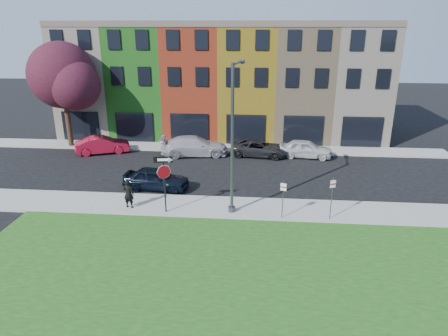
# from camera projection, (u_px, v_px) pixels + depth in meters

# --- Properties ---
(ground) EXTENTS (120.00, 120.00, 0.00)m
(ground) POSITION_uv_depth(u_px,v_px,m) (234.00, 234.00, 20.49)
(ground) COLOR black
(ground) RESTS_ON ground
(sidewalk_near) EXTENTS (40.00, 3.00, 0.12)m
(sidewalk_near) POSITION_uv_depth(u_px,v_px,m) (272.00, 209.00, 23.12)
(sidewalk_near) COLOR #989690
(sidewalk_near) RESTS_ON ground
(sidewalk_far) EXTENTS (40.00, 2.40, 0.12)m
(sidewalk_far) POSITION_uv_depth(u_px,v_px,m) (210.00, 148.00, 34.78)
(sidewalk_far) COLOR #989690
(sidewalk_far) RESTS_ON ground
(grass_park) EXTENTS (40.00, 16.00, 0.10)m
(grass_park) POSITION_uv_depth(u_px,v_px,m) (448.00, 325.00, 14.20)
(grass_park) COLOR #1B4A15
(grass_park) RESTS_ON ground
(rowhouse_block) EXTENTS (30.00, 10.12, 10.00)m
(rowhouse_block) POSITION_uv_depth(u_px,v_px,m) (222.00, 81.00, 38.87)
(rowhouse_block) COLOR beige
(rowhouse_block) RESTS_ON ground
(stop_sign) EXTENTS (1.04, 0.20, 3.30)m
(stop_sign) POSITION_uv_depth(u_px,v_px,m) (164.00, 173.00, 21.92)
(stop_sign) COLOR black
(stop_sign) RESTS_ON sidewalk_near
(man) EXTENTS (0.75, 0.59, 1.74)m
(man) POSITION_uv_depth(u_px,v_px,m) (129.00, 194.00, 22.97)
(man) COLOR black
(man) RESTS_ON sidewalk_near
(sedan_near) EXTENTS (2.59, 4.61, 1.45)m
(sedan_near) POSITION_uv_depth(u_px,v_px,m) (156.00, 179.00, 25.93)
(sedan_near) COLOR black
(sedan_near) RESTS_ON ground
(parked_car_red) EXTENTS (4.47, 5.40, 1.44)m
(parked_car_red) POSITION_uv_depth(u_px,v_px,m) (103.00, 145.00, 33.27)
(parked_car_red) COLOR maroon
(parked_car_red) RESTS_ON ground
(parked_car_silver) EXTENTS (3.97, 6.19, 1.59)m
(parked_car_silver) POSITION_uv_depth(u_px,v_px,m) (194.00, 146.00, 32.72)
(parked_car_silver) COLOR #B1B0B6
(parked_car_silver) RESTS_ON ground
(parked_car_dark) EXTENTS (3.23, 5.18, 1.30)m
(parked_car_dark) POSITION_uv_depth(u_px,v_px,m) (260.00, 148.00, 32.59)
(parked_car_dark) COLOR black
(parked_car_dark) RESTS_ON ground
(parked_car_white) EXTENTS (2.82, 4.67, 1.44)m
(parked_car_white) POSITION_uv_depth(u_px,v_px,m) (306.00, 149.00, 32.25)
(parked_car_white) COLOR silver
(parked_car_white) RESTS_ON ground
(street_lamp) EXTENTS (0.74, 2.56, 8.25)m
(street_lamp) POSITION_uv_depth(u_px,v_px,m) (233.00, 140.00, 21.53)
(street_lamp) COLOR #45474A
(street_lamp) RESTS_ON sidewalk_near
(parking_sign_a) EXTENTS (0.31, 0.14, 2.13)m
(parking_sign_a) POSITION_uv_depth(u_px,v_px,m) (283.00, 195.00, 21.56)
(parking_sign_a) COLOR #45474A
(parking_sign_a) RESTS_ON sidewalk_near
(parking_sign_b) EXTENTS (0.31, 0.15, 2.40)m
(parking_sign_b) POSITION_uv_depth(u_px,v_px,m) (332.00, 194.00, 21.39)
(parking_sign_b) COLOR #45474A
(parking_sign_b) RESTS_ON sidewalk_near
(tree_purple) EXTENTS (6.62, 5.79, 8.85)m
(tree_purple) POSITION_uv_depth(u_px,v_px,m) (64.00, 77.00, 33.30)
(tree_purple) COLOR black
(tree_purple) RESTS_ON sidewalk_far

